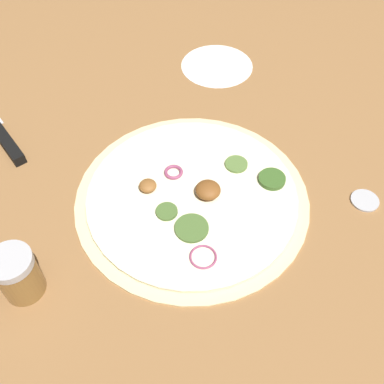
# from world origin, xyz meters

# --- Properties ---
(ground_plane) EXTENTS (3.00, 3.00, 0.00)m
(ground_plane) POSITION_xyz_m (0.00, 0.00, 0.00)
(ground_plane) COLOR olive
(pizza) EXTENTS (0.37, 0.37, 0.03)m
(pizza) POSITION_xyz_m (-0.00, -0.00, 0.01)
(pizza) COLOR beige
(pizza) RESTS_ON ground_plane
(spice_jar) EXTENTS (0.06, 0.06, 0.08)m
(spice_jar) POSITION_xyz_m (-0.08, 0.26, 0.04)
(spice_jar) COLOR olive
(spice_jar) RESTS_ON ground_plane
(loose_cap) EXTENTS (0.04, 0.04, 0.01)m
(loose_cap) POSITION_xyz_m (-0.09, -0.26, 0.00)
(loose_cap) COLOR #B2B2B7
(loose_cap) RESTS_ON ground_plane
(flour_patch) EXTENTS (0.15, 0.15, 0.00)m
(flour_patch) POSITION_xyz_m (0.32, -0.16, 0.00)
(flour_patch) COLOR white
(flour_patch) RESTS_ON ground_plane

